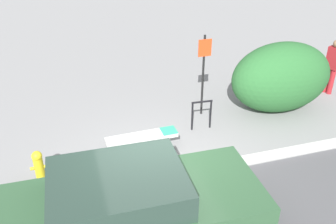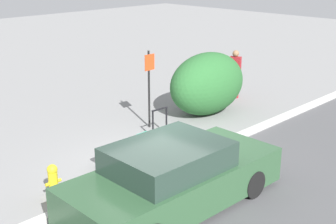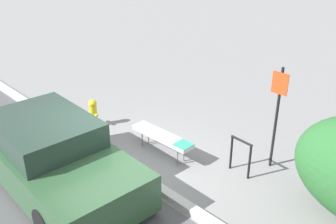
% 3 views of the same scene
% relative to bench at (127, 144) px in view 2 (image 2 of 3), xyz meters
% --- Properties ---
extents(ground_plane, '(60.00, 60.00, 0.00)m').
position_rel_bench_xyz_m(ground_plane, '(0.12, -1.04, -0.45)').
color(ground_plane, gray).
extents(curb, '(60.00, 0.20, 0.13)m').
position_rel_bench_xyz_m(curb, '(0.12, -1.04, -0.39)').
color(curb, '#B7B7B2').
rests_on(curb, ground_plane).
extents(bench, '(1.70, 0.42, 0.52)m').
position_rel_bench_xyz_m(bench, '(0.00, 0.00, 0.00)').
color(bench, gray).
rests_on(bench, ground_plane).
extents(bike_rack, '(0.55, 0.09, 0.83)m').
position_rel_bench_xyz_m(bike_rack, '(1.74, 0.64, 0.05)').
color(bike_rack, black).
rests_on(bike_rack, ground_plane).
extents(sign_post, '(0.36, 0.08, 2.30)m').
position_rel_bench_xyz_m(sign_post, '(2.04, 1.38, 0.93)').
color(sign_post, black).
rests_on(sign_post, ground_plane).
extents(fire_hydrant, '(0.36, 0.22, 0.77)m').
position_rel_bench_xyz_m(fire_hydrant, '(-2.33, -0.35, -0.05)').
color(fire_hydrant, gold).
rests_on(fire_hydrant, ground_plane).
extents(shrub_hedge, '(2.92, 1.76, 1.99)m').
position_rel_bench_xyz_m(shrub_hedge, '(4.23, 1.03, 0.54)').
color(shrub_hedge, '#28602D').
rests_on(shrub_hedge, ground_plane).
extents(pedestrian, '(0.34, 0.44, 1.72)m').
position_rel_bench_xyz_m(pedestrian, '(6.30, 1.50, 0.47)').
color(pedestrian, maroon).
rests_on(pedestrian, ground_plane).
extents(parked_car_near, '(4.72, 2.01, 1.39)m').
position_rel_bench_xyz_m(parked_car_near, '(-0.82, -2.38, 0.19)').
color(parked_car_near, black).
rests_on(parked_car_near, ground_plane).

